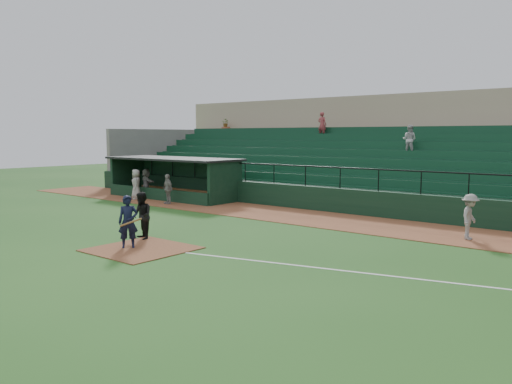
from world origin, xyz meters
The scene contains 12 objects.
ground centered at (0.00, 0.00, 0.00)m, with size 90.00×90.00×0.00m, color #224F19.
warning_track centered at (0.00, 8.00, 0.01)m, with size 40.00×4.00×0.03m, color brown.
home_plate_dirt centered at (0.00, -1.00, 0.01)m, with size 3.00×3.00×0.03m, color brown.
foul_line centered at (8.00, 1.20, 0.01)m, with size 18.00×0.09×0.01m, color white.
stadium_structure centered at (0.00, 16.46, 2.30)m, with size 38.00×13.08×6.40m.
dugout centered at (-9.75, 9.56, 1.33)m, with size 8.90×3.20×2.42m.
batter_at_plate centered at (-0.48, -1.15, 0.89)m, with size 1.17×0.77×1.78m.
umpire centered at (-1.31, 0.07, 0.86)m, with size 0.84×0.65×1.73m, color black.
runner centered at (7.93, 7.42, 0.85)m, with size 1.06×0.61×1.65m, color gray.
dugout_player_a centered at (-7.85, 7.03, 0.84)m, with size 0.95×0.40×1.63m, color gray.
dugout_player_b centered at (-10.90, 7.29, 0.90)m, with size 0.85×0.55×1.74m, color #A7A19C.
dugout_player_c centered at (-11.87, 8.82, 0.86)m, with size 1.54×0.49×1.66m, color #A29D97.
Camera 1 is at (13.54, -11.64, 3.77)m, focal length 36.35 mm.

